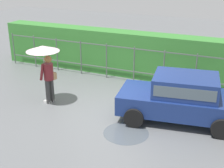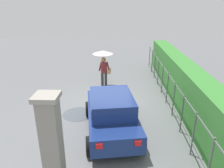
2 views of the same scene
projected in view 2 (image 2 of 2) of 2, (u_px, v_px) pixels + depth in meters
ground_plane at (104, 105)px, 9.89m from camera, size 40.00×40.00×0.00m
car at (111, 112)px, 7.54m from camera, size 3.92×2.31×1.48m
pedestrian at (103, 59)px, 11.54m from camera, size 1.12×1.12×2.06m
gate_pillar at (51, 137)px, 5.38m from camera, size 0.60×0.60×2.42m
fence_section at (167, 87)px, 9.78m from camera, size 12.43×0.05×1.50m
hedge_row at (184, 84)px, 9.72m from camera, size 13.38×0.90×1.90m
puddle_near at (78, 114)px, 9.03m from camera, size 1.33×1.33×0.00m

